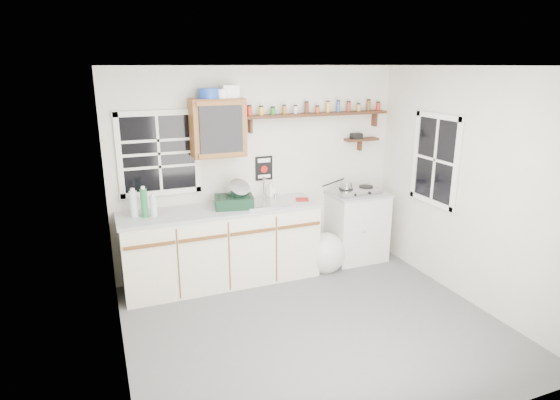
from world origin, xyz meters
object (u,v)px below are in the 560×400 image
at_px(right_cabinet, 357,226).
at_px(upper_cabinet, 218,128).
at_px(main_cabinet, 222,245).
at_px(spice_shelf, 317,113).
at_px(hotplate, 356,191).
at_px(dish_rack, 235,198).

relative_size(right_cabinet, upper_cabinet, 1.40).
bearing_deg(main_cabinet, spice_shelf, 9.24).
relative_size(upper_cabinet, spice_shelf, 0.34).
relative_size(main_cabinet, spice_shelf, 1.21).
distance_m(right_cabinet, spice_shelf, 1.58).
xyz_separation_m(right_cabinet, spice_shelf, (-0.53, 0.19, 1.48)).
height_order(right_cabinet, hotplate, hotplate).
height_order(main_cabinet, hotplate, hotplate).
xyz_separation_m(main_cabinet, right_cabinet, (1.83, 0.03, -0.01)).
distance_m(spice_shelf, dish_rack, 1.47).
distance_m(main_cabinet, spice_shelf, 1.98).
xyz_separation_m(main_cabinet, hotplate, (1.79, 0.01, 0.49)).
xyz_separation_m(main_cabinet, spice_shelf, (1.31, 0.21, 1.47)).
bearing_deg(spice_shelf, main_cabinet, -170.76).
bearing_deg(hotplate, right_cabinet, 19.96).
bearing_deg(spice_shelf, hotplate, -23.41).
relative_size(right_cabinet, dish_rack, 1.85).
xyz_separation_m(right_cabinet, upper_cabinet, (-1.80, 0.12, 1.37)).
xyz_separation_m(right_cabinet, hotplate, (-0.05, -0.02, 0.49)).
xyz_separation_m(main_cabinet, upper_cabinet, (0.03, 0.14, 1.36)).
bearing_deg(main_cabinet, hotplate, 0.17).
distance_m(right_cabinet, hotplate, 0.50).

